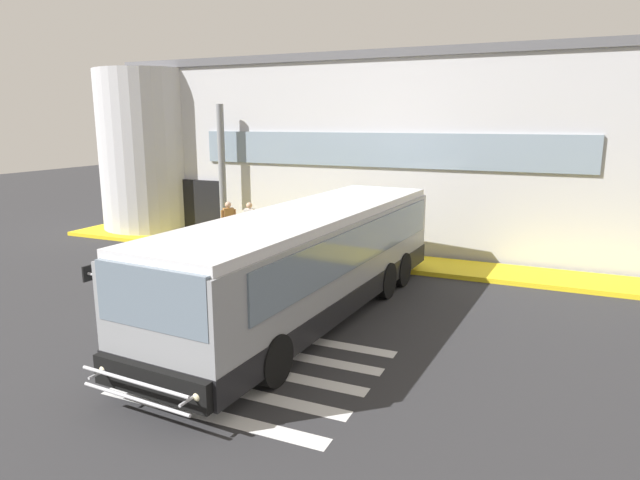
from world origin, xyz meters
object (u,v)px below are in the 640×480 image
object	(u,v)px
entry_support_column	(222,173)
passenger_by_doorway	(250,222)
passenger_near_column	(228,220)
safety_bollard_yellow	(397,261)
bus_main_foreground	(310,265)

from	to	relation	value
entry_support_column	passenger_by_doorway	bearing A→B (deg)	-23.81
passenger_near_column	safety_bollard_yellow	world-z (taller)	passenger_near_column
safety_bollard_yellow	passenger_by_doorway	bearing A→B (deg)	169.95
passenger_by_doorway	safety_bollard_yellow	world-z (taller)	passenger_by_doorway
bus_main_foreground	safety_bollard_yellow	world-z (taller)	bus_main_foreground
safety_bollard_yellow	entry_support_column	bearing A→B (deg)	166.86
entry_support_column	passenger_by_doorway	world-z (taller)	entry_support_column
bus_main_foreground	passenger_near_column	size ratio (longest dim) A/B	6.85
entry_support_column	bus_main_foreground	size ratio (longest dim) A/B	0.46
passenger_near_column	passenger_by_doorway	size ratio (longest dim) A/B	1.00
entry_support_column	safety_bollard_yellow	size ratio (longest dim) A/B	5.88
entry_support_column	passenger_by_doorway	xyz separation A→B (m)	(1.64, -0.72, -1.72)
passenger_near_column	passenger_by_doorway	bearing A→B (deg)	8.39
entry_support_column	safety_bollard_yellow	distance (m)	8.26
entry_support_column	safety_bollard_yellow	xyz separation A→B (m)	(7.71, -1.80, -2.35)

